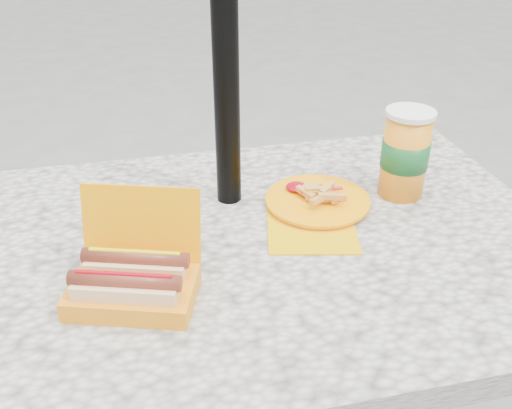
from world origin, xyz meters
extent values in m
cube|color=beige|center=(0.00, 0.00, 0.72)|extent=(1.20, 0.80, 0.05)
cylinder|color=black|center=(-0.50, 0.30, 0.35)|extent=(0.07, 0.07, 0.70)
cylinder|color=black|center=(0.50, 0.30, 0.35)|extent=(0.07, 0.07, 0.70)
cylinder|color=black|center=(0.00, 0.16, 1.10)|extent=(0.05, 0.05, 2.20)
cube|color=#FF9900|center=(-0.21, -0.13, 0.77)|extent=(0.23, 0.18, 0.03)
cube|color=#FF9900|center=(-0.18, -0.05, 0.85)|extent=(0.20, 0.09, 0.13)
cube|color=#F0C78A|center=(-0.22, -0.16, 0.79)|extent=(0.17, 0.09, 0.04)
cylinder|color=brown|center=(-0.22, -0.16, 0.81)|extent=(0.17, 0.08, 0.03)
cylinder|color=#98000D|center=(-0.22, -0.16, 0.82)|extent=(0.14, 0.05, 0.01)
cube|color=#F0C78A|center=(-0.20, -0.10, 0.79)|extent=(0.17, 0.09, 0.04)
cylinder|color=brown|center=(-0.20, -0.10, 0.81)|extent=(0.17, 0.08, 0.03)
cylinder|color=#D5D006|center=(-0.20, -0.10, 0.82)|extent=(0.14, 0.05, 0.01)
cube|color=#E8AA00|center=(0.13, 0.01, 0.75)|extent=(0.20, 0.20, 0.00)
cylinder|color=#FF9900|center=(0.17, 0.09, 0.76)|extent=(0.21, 0.21, 0.01)
cylinder|color=#FF9900|center=(0.17, 0.09, 0.76)|extent=(0.21, 0.21, 0.01)
cube|color=#E59651|center=(0.18, 0.09, 0.77)|extent=(0.05, 0.03, 0.01)
cube|color=#E59651|center=(0.16, 0.13, 0.77)|extent=(0.05, 0.03, 0.01)
cube|color=#E59651|center=(0.16, 0.11, 0.78)|extent=(0.05, 0.03, 0.01)
cube|color=#E59651|center=(0.19, 0.06, 0.78)|extent=(0.05, 0.03, 0.01)
cube|color=#E59651|center=(0.17, 0.10, 0.78)|extent=(0.05, 0.02, 0.01)
cube|color=#E59651|center=(0.15, 0.10, 0.78)|extent=(0.03, 0.05, 0.01)
cube|color=#E59651|center=(0.17, 0.06, 0.78)|extent=(0.05, 0.04, 0.01)
cube|color=#E59651|center=(0.17, 0.09, 0.78)|extent=(0.05, 0.02, 0.01)
cube|color=#E59651|center=(0.19, 0.09, 0.79)|extent=(0.04, 0.05, 0.01)
cube|color=#E59651|center=(0.17, 0.09, 0.78)|extent=(0.05, 0.02, 0.01)
cube|color=#E59651|center=(0.17, 0.09, 0.77)|extent=(0.05, 0.03, 0.01)
cube|color=#E59651|center=(0.16, 0.14, 0.77)|extent=(0.05, 0.02, 0.01)
cube|color=#E59651|center=(0.19, 0.08, 0.77)|extent=(0.02, 0.05, 0.01)
cube|color=#E59651|center=(0.20, 0.07, 0.77)|extent=(0.05, 0.01, 0.01)
ellipsoid|color=#98000D|center=(0.14, 0.14, 0.77)|extent=(0.04, 0.04, 0.01)
cube|color=red|center=(0.18, 0.10, 0.78)|extent=(0.09, 0.01, 0.00)
cylinder|color=orange|center=(0.36, 0.10, 0.84)|extent=(0.09, 0.09, 0.18)
cylinder|color=#155624|center=(0.36, 0.10, 0.84)|extent=(0.10, 0.10, 0.06)
cylinder|color=white|center=(0.36, 0.10, 0.93)|extent=(0.10, 0.10, 0.01)
camera|label=1|loc=(-0.18, -0.86, 1.34)|focal=40.00mm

